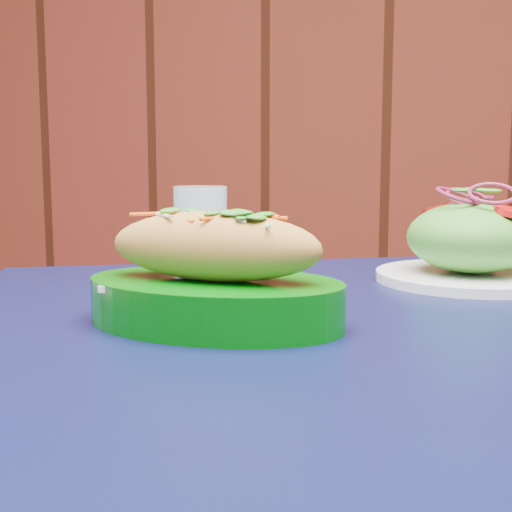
# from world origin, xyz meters

# --- Properties ---
(cafe_table) EXTENTS (1.04, 1.04, 0.75)m
(cafe_table) POSITION_xyz_m (-0.38, 1.31, 0.66)
(cafe_table) COLOR black
(cafe_table) RESTS_ON ground
(banh_mi_basket) EXTENTS (0.27, 0.20, 0.12)m
(banh_mi_basket) POSITION_xyz_m (-0.52, 1.26, 0.79)
(banh_mi_basket) COLOR #005C07
(banh_mi_basket) RESTS_ON cafe_table
(salad_plate) EXTENTS (0.24, 0.24, 0.12)m
(salad_plate) POSITION_xyz_m (-0.26, 1.55, 0.80)
(salad_plate) COLOR white
(salad_plate) RESTS_ON cafe_table
(water_glass) EXTENTS (0.07, 0.07, 0.12)m
(water_glass) POSITION_xyz_m (-0.62, 1.55, 0.81)
(water_glass) COLOR silver
(water_glass) RESTS_ON cafe_table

